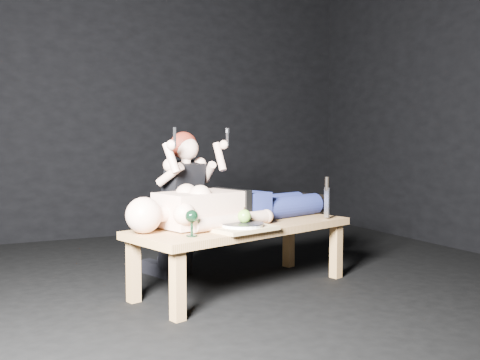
# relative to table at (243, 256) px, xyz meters

# --- Properties ---
(ground) EXTENTS (5.00, 5.00, 0.00)m
(ground) POSITION_rel_table_xyz_m (-0.05, -0.02, -0.23)
(ground) COLOR black
(ground) RESTS_ON ground
(back_wall) EXTENTS (5.00, 0.00, 5.00)m
(back_wall) POSITION_rel_table_xyz_m (-0.05, 2.48, 1.27)
(back_wall) COLOR black
(back_wall) RESTS_ON ground
(table) EXTENTS (1.70, 1.02, 0.45)m
(table) POSITION_rel_table_xyz_m (0.00, 0.00, 0.00)
(table) COLOR tan
(table) RESTS_ON ground
(lying_man) EXTENTS (1.80, 0.99, 0.28)m
(lying_man) POSITION_rel_table_xyz_m (0.02, 0.13, 0.37)
(lying_man) COLOR beige
(lying_man) RESTS_ON table
(kneeling_woman) EXTENTS (0.78, 0.83, 1.12)m
(kneeling_woman) POSITION_rel_table_xyz_m (-0.30, 0.51, 0.33)
(kneeling_woman) COLOR black
(kneeling_woman) RESTS_ON ground
(serving_tray) EXTENTS (0.46, 0.39, 0.02)m
(serving_tray) POSITION_rel_table_xyz_m (-0.12, -0.23, 0.24)
(serving_tray) COLOR tan
(serving_tray) RESTS_ON table
(plate) EXTENTS (0.33, 0.33, 0.02)m
(plate) POSITION_rel_table_xyz_m (-0.12, -0.23, 0.26)
(plate) COLOR white
(plate) RESTS_ON serving_tray
(apple) EXTENTS (0.09, 0.09, 0.09)m
(apple) POSITION_rel_table_xyz_m (-0.10, -0.22, 0.31)
(apple) COLOR #588D2A
(apple) RESTS_ON plate
(goblet) EXTENTS (0.10, 0.10, 0.16)m
(goblet) POSITION_rel_table_xyz_m (-0.49, -0.30, 0.30)
(goblet) COLOR black
(goblet) RESTS_ON table
(fork_flat) EXTENTS (0.07, 0.17, 0.01)m
(fork_flat) POSITION_rel_table_xyz_m (-0.26, -0.24, 0.23)
(fork_flat) COLOR #B2B2B7
(fork_flat) RESTS_ON table
(knife_flat) EXTENTS (0.04, 0.17, 0.01)m
(knife_flat) POSITION_rel_table_xyz_m (0.11, -0.17, 0.23)
(knife_flat) COLOR #B2B2B7
(knife_flat) RESTS_ON table
(spoon_flat) EXTENTS (0.16, 0.07, 0.01)m
(spoon_flat) POSITION_rel_table_xyz_m (0.03, -0.12, 0.23)
(spoon_flat) COLOR #B2B2B7
(spoon_flat) RESTS_ON table
(carving_knife) EXTENTS (0.05, 0.05, 0.31)m
(carving_knife) POSITION_rel_table_xyz_m (0.66, -0.04, 0.38)
(carving_knife) COLOR #B2B2B7
(carving_knife) RESTS_ON table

